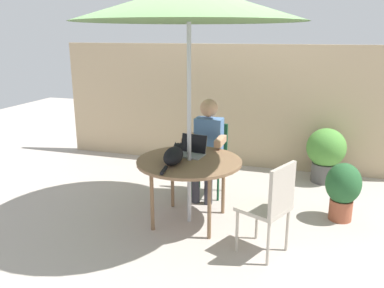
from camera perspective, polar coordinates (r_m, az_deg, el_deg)
The scene contains 11 objects.
ground_plane at distance 4.46m, azimuth -0.39°, elevation -11.07°, with size 14.00×14.00×0.00m, color #ADA399.
fence_back at distance 6.12m, azimuth 5.62°, elevation 5.49°, with size 5.55×0.08×1.87m, color tan.
patio_table at distance 4.21m, azimuth -0.41°, elevation -3.00°, with size 1.12×1.12×0.71m.
patio_umbrella at distance 3.99m, azimuth -0.45°, elevation 19.72°, with size 2.28×2.28×2.46m.
chair_occupied at distance 5.06m, azimuth 2.67°, elevation -1.25°, with size 0.40×0.40×0.90m.
chair_empty at distance 3.69m, azimuth 11.50°, elevation -8.22°, with size 0.53×0.53×0.90m.
person_seated at distance 4.87m, azimuth 2.22°, elevation 0.13°, with size 0.48×0.48×1.24m.
laptop at distance 4.36m, azimuth -0.01°, elevation -0.74°, with size 0.33×0.29×0.21m.
cat at distance 4.07m, azimuth -2.63°, elevation -1.66°, with size 0.24×0.65×0.17m.
potted_plant_near_fence at distance 5.74m, azimuth 18.82°, elevation -1.10°, with size 0.53×0.53×0.76m.
potted_plant_by_chair at distance 4.65m, azimuth 21.02°, elevation -6.00°, with size 0.38×0.38×0.66m.
Camera 1 is at (1.21, -3.80, 2.01)m, focal length 36.81 mm.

